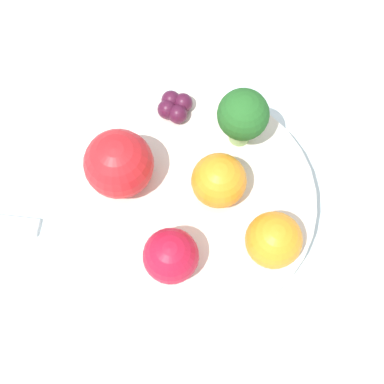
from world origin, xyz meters
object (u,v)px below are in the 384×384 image
broccoli (243,116)px  orange_front (274,240)px  apple_green (119,164)px  grape_cluster (175,107)px  apple_red (171,256)px  orange_back (219,181)px  bowl (192,204)px

broccoli → orange_front: (-0.10, 0.02, -0.02)m
apple_green → grape_cluster: size_ratio=1.74×
apple_red → broccoli: bearing=-52.2°
grape_cluster → apple_red: bearing=154.4°
orange_front → orange_back: bearing=14.6°
bowl → apple_red: (-0.05, 0.04, 0.04)m
broccoli → grape_cluster: broccoli is taller
apple_green → grape_cluster: 0.08m
apple_green → orange_back: apple_green is taller
broccoli → orange_back: (-0.04, 0.04, -0.01)m
orange_back → grape_cluster: orange_back is taller
apple_green → orange_front: (-0.11, -0.09, -0.01)m
grape_cluster → orange_back: bearing=-179.5°
bowl → grape_cluster: grape_cluster is taller
orange_front → apple_green: bearing=37.9°
broccoli → orange_back: broccoli is taller
bowl → orange_back: size_ratio=4.65×
apple_red → apple_green: bearing=4.7°
apple_green → broccoli: bearing=-94.0°
bowl → apple_red: apple_red is taller
broccoli → orange_front: broccoli is taller
bowl → orange_back: (-0.01, -0.02, 0.04)m
orange_front → grape_cluster: (0.15, 0.02, -0.01)m
orange_back → apple_green: bearing=56.2°
apple_red → orange_back: 0.07m
broccoli → orange_front: size_ratio=1.37×
bowl → broccoli: (0.03, -0.06, 0.06)m
grape_cluster → broccoli: bearing=-139.7°
orange_back → orange_front: bearing=-165.4°
bowl → orange_front: orange_front is taller
apple_red → apple_green: apple_green is taller
broccoli → apple_green: (0.01, 0.11, -0.01)m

